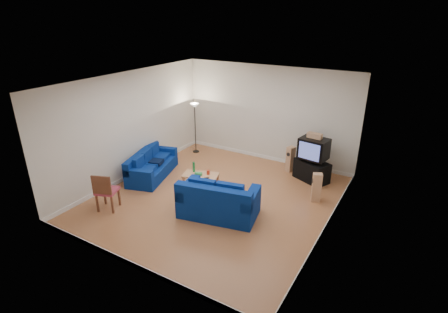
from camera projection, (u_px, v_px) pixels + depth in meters
The scene contains 16 objects.
room at pixel (216, 146), 9.03m from camera, with size 6.01×6.51×3.21m.
sofa_three_seat at pixel (151, 167), 10.82m from camera, with size 1.44×2.21×0.79m.
sofa_loveseat at pixel (218, 203), 8.67m from camera, with size 2.09×1.44×0.95m.
coffee_table at pixel (201, 176), 10.18m from camera, with size 1.13×0.79×0.37m.
bottle at pixel (194, 167), 10.28m from camera, with size 0.07×0.07×0.30m, color #197233.
tissue_box at pixel (198, 174), 10.08m from camera, with size 0.20×0.11×0.08m, color green.
red_canister at pixel (208, 172), 10.14m from camera, with size 0.09×0.09×0.13m, color red.
remote at pixel (207, 178), 9.92m from camera, with size 0.14×0.05×0.02m, color black.
tv_stand at pixel (312, 171), 10.53m from camera, with size 1.02×0.57×0.62m, color black.
av_receiver at pixel (311, 160), 10.40m from camera, with size 0.39×0.31×0.09m, color black.
television at pixel (314, 149), 10.27m from camera, with size 0.88×0.71×0.62m.
centre_speaker at pixel (315, 136), 10.17m from camera, with size 0.43×0.17×0.15m, color tan.
speaker_left at pixel (290, 159), 11.09m from camera, with size 0.26×0.29×0.83m.
speaker_right at pixel (317, 187), 9.33m from camera, with size 0.29×0.27×0.81m.
floor_lamp at pixel (195, 112), 12.20m from camera, with size 0.31×0.31×1.81m.
dining_chair at pixel (105, 190), 8.83m from camera, with size 0.64×0.64×1.04m.
Camera 1 is at (4.46, -7.16, 4.77)m, focal length 28.00 mm.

